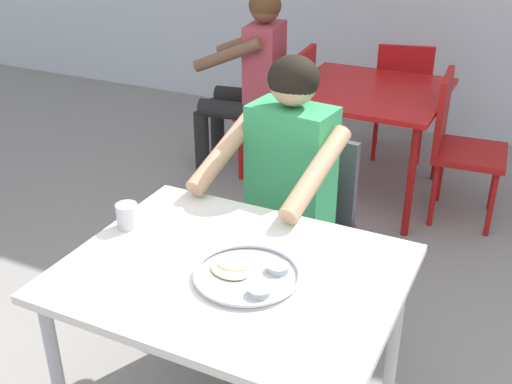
# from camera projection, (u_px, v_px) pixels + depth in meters

# --- Properties ---
(table_foreground) EXTENTS (1.05, 0.83, 0.74)m
(table_foreground) POSITION_uv_depth(u_px,v_px,m) (233.00, 289.00, 1.98)
(table_foreground) COLOR silver
(table_foreground) RESTS_ON ground
(thali_tray) EXTENTS (0.34, 0.34, 0.03)m
(thali_tray) POSITION_uv_depth(u_px,v_px,m) (248.00, 275.00, 1.90)
(thali_tray) COLOR #B7BABF
(thali_tray) RESTS_ON table_foreground
(drinking_cup) EXTENTS (0.08, 0.08, 0.09)m
(drinking_cup) POSITION_uv_depth(u_px,v_px,m) (127.00, 215.00, 2.16)
(drinking_cup) COLOR silver
(drinking_cup) RESTS_ON table_foreground
(chair_foreground) EXTENTS (0.47, 0.44, 0.84)m
(chair_foreground) POSITION_uv_depth(u_px,v_px,m) (302.00, 214.00, 2.78)
(chair_foreground) COLOR #3F3F44
(chair_foreground) RESTS_ON ground
(diner_foreground) EXTENTS (0.53, 0.58, 1.24)m
(diner_foreground) POSITION_uv_depth(u_px,v_px,m) (280.00, 183.00, 2.51)
(diner_foreground) COLOR #373737
(diner_foreground) RESTS_ON ground
(table_background_red) EXTENTS (0.91, 0.95, 0.70)m
(table_background_red) POSITION_uv_depth(u_px,v_px,m) (368.00, 101.00, 3.78)
(table_background_red) COLOR #B71414
(table_background_red) RESTS_ON ground
(chair_red_left) EXTENTS (0.47, 0.47, 0.88)m
(chair_red_left) POSITION_uv_depth(u_px,v_px,m) (286.00, 104.00, 4.08)
(chair_red_left) COLOR #AD1314
(chair_red_left) RESTS_ON ground
(chair_red_right) EXTENTS (0.43, 0.46, 0.87)m
(chair_red_right) POSITION_uv_depth(u_px,v_px,m) (458.00, 139.00, 3.57)
(chair_red_right) COLOR #A61413
(chair_red_right) RESTS_ON ground
(chair_red_far) EXTENTS (0.48, 0.51, 0.86)m
(chair_red_far) POSITION_uv_depth(u_px,v_px,m) (402.00, 93.00, 4.36)
(chair_red_far) COLOR #B61215
(chair_red_far) RESTS_ON ground
(patron_background) EXTENTS (0.59, 0.55, 1.24)m
(patron_background) POSITION_uv_depth(u_px,v_px,m) (252.00, 69.00, 4.03)
(patron_background) COLOR black
(patron_background) RESTS_ON ground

